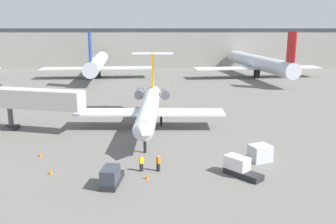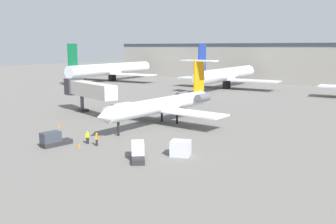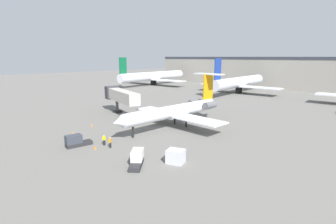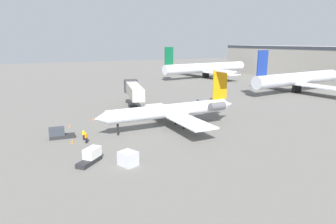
# 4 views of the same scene
# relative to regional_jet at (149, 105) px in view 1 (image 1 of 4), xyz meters

# --- Properties ---
(ground_plane) EXTENTS (400.00, 400.00, 0.10)m
(ground_plane) POSITION_rel_regional_jet_xyz_m (-0.45, -2.84, -3.41)
(ground_plane) COLOR #66635E
(regional_jet) EXTENTS (21.55, 27.93, 10.17)m
(regional_jet) POSITION_rel_regional_jet_xyz_m (0.00, 0.00, 0.00)
(regional_jet) COLOR silver
(regional_jet) RESTS_ON ground_plane
(jet_bridge) EXTENTS (16.08, 6.56, 6.29)m
(jet_bridge) POSITION_rel_regional_jet_xyz_m (-17.72, -1.48, 1.23)
(jet_bridge) COLOR #B7B2A8
(jet_bridge) RESTS_ON ground_plane
(ground_crew_marshaller) EXTENTS (0.48, 0.44, 1.69)m
(ground_crew_marshaller) POSITION_rel_regional_jet_xyz_m (-0.10, -16.66, -2.51)
(ground_crew_marshaller) COLOR black
(ground_crew_marshaller) RESTS_ON ground_plane
(ground_crew_loader) EXTENTS (0.46, 0.47, 1.69)m
(ground_crew_loader) POSITION_rel_regional_jet_xyz_m (1.64, -16.63, -2.51)
(ground_crew_loader) COLOR black
(ground_crew_loader) RESTS_ON ground_plane
(baggage_tug_lead) EXTENTS (3.75, 3.88, 1.90)m
(baggage_tug_lead) POSITION_rel_regional_jet_xyz_m (9.77, -17.76, -2.53)
(baggage_tug_lead) COLOR #262628
(baggage_tug_lead) RESTS_ON ground_plane
(baggage_tug_trailing) EXTENTS (1.80, 4.12, 1.90)m
(baggage_tug_trailing) POSITION_rel_regional_jet_xyz_m (-2.66, -20.11, -2.53)
(baggage_tug_trailing) COLOR #262628
(baggage_tug_trailing) RESTS_ON ground_plane
(cargo_container_uld) EXTENTS (2.74, 2.53, 1.81)m
(cargo_container_uld) POSITION_rel_regional_jet_xyz_m (12.80, -13.69, -2.46)
(cargo_container_uld) COLOR silver
(cargo_container_uld) RESTS_ON ground_plane
(traffic_cone_near) EXTENTS (0.36, 0.36, 0.55)m
(traffic_cone_near) POSITION_rel_regional_jet_xyz_m (-9.20, -17.48, -3.09)
(traffic_cone_near) COLOR orange
(traffic_cone_near) RESTS_ON ground_plane
(traffic_cone_mid) EXTENTS (0.36, 0.36, 0.55)m
(traffic_cone_mid) POSITION_rel_regional_jet_xyz_m (0.57, -18.63, -3.09)
(traffic_cone_mid) COLOR orange
(traffic_cone_mid) RESTS_ON ground_plane
(traffic_cone_far) EXTENTS (0.36, 0.36, 0.55)m
(traffic_cone_far) POSITION_rel_regional_jet_xyz_m (-11.94, -12.41, -3.09)
(traffic_cone_far) COLOR orange
(traffic_cone_far) RESTS_ON ground_plane
(terminal_building) EXTENTS (164.32, 18.49, 13.75)m
(terminal_building) POSITION_rel_regional_jet_xyz_m (-0.45, 84.93, 3.53)
(terminal_building) COLOR #9E998E
(terminal_building) RESTS_ON ground_plane
(parked_airliner_west_mid) EXTENTS (31.85, 37.60, 13.27)m
(parked_airliner_west_mid) POSITION_rel_regional_jet_xyz_m (-17.41, 52.27, 0.86)
(parked_airliner_west_mid) COLOR silver
(parked_airliner_west_mid) RESTS_ON ground_plane
(parked_airliner_centre) EXTENTS (37.19, 43.81, 13.33)m
(parked_airliner_centre) POSITION_rel_regional_jet_xyz_m (28.22, 53.16, 0.89)
(parked_airliner_centre) COLOR silver
(parked_airliner_centre) RESTS_ON ground_plane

